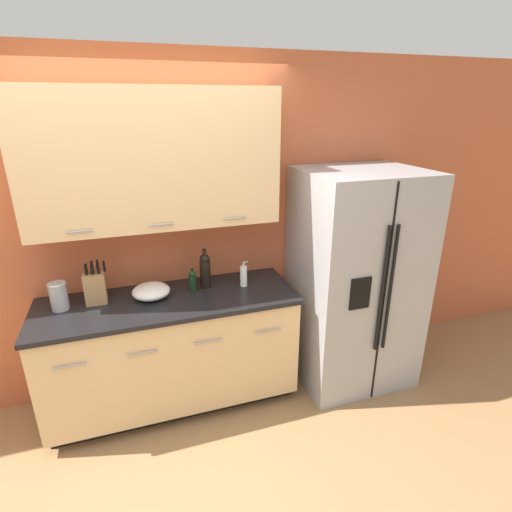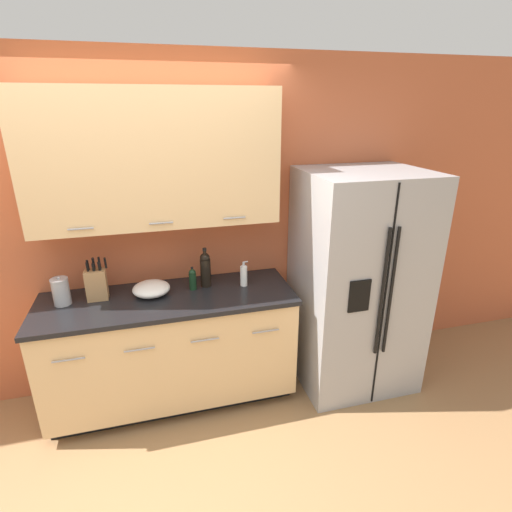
% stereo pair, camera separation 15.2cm
% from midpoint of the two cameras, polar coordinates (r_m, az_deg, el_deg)
% --- Properties ---
extents(ground_plane, '(14.00, 14.00, 0.00)m').
position_cam_midpoint_polar(ground_plane, '(2.92, -15.56, -29.78)').
color(ground_plane, '#997047').
extents(wall_back, '(10.00, 0.39, 2.60)m').
position_cam_midpoint_polar(wall_back, '(3.07, -18.31, 5.37)').
color(wall_back, '#BC5B38').
rests_on(wall_back, ground_plane).
extents(counter_unit, '(1.85, 0.64, 0.91)m').
position_cam_midpoint_polar(counter_unit, '(3.22, -13.20, -13.05)').
color(counter_unit, black).
rests_on(counter_unit, ground_plane).
extents(refrigerator, '(0.92, 0.82, 1.78)m').
position_cam_midpoint_polar(refrigerator, '(3.35, 12.64, -3.26)').
color(refrigerator, '#9E9EA0').
rests_on(refrigerator, ground_plane).
extents(knife_block, '(0.16, 0.09, 0.32)m').
position_cam_midpoint_polar(knife_block, '(3.04, -23.35, -4.18)').
color(knife_block, '#A87A4C').
rests_on(knife_block, counter_unit).
extents(wine_bottle, '(0.08, 0.08, 0.31)m').
position_cam_midpoint_polar(wine_bottle, '(3.06, -8.70, -1.98)').
color(wine_bottle, black).
rests_on(wine_bottle, counter_unit).
extents(soap_dispenser, '(0.06, 0.05, 0.20)m').
position_cam_midpoint_polar(soap_dispenser, '(3.08, -3.20, -2.85)').
color(soap_dispenser, white).
rests_on(soap_dispenser, counter_unit).
extents(oil_bottle, '(0.06, 0.06, 0.18)m').
position_cam_midpoint_polar(oil_bottle, '(3.04, -10.47, -3.44)').
color(oil_bottle, black).
rests_on(oil_bottle, counter_unit).
extents(steel_canister, '(0.12, 0.12, 0.21)m').
position_cam_midpoint_polar(steel_canister, '(3.07, -27.65, -5.13)').
color(steel_canister, '#A3A3A5').
rests_on(steel_canister, counter_unit).
extents(mixing_bowl, '(0.27, 0.27, 0.10)m').
position_cam_midpoint_polar(mixing_bowl, '(3.02, -16.16, -4.86)').
color(mixing_bowl, white).
rests_on(mixing_bowl, counter_unit).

